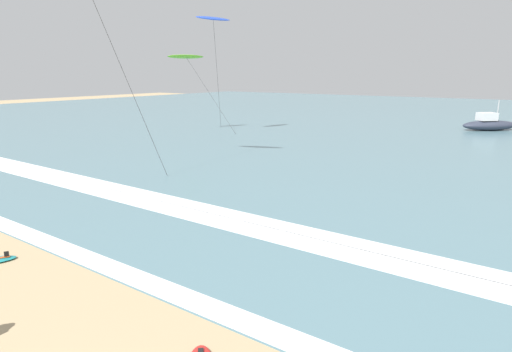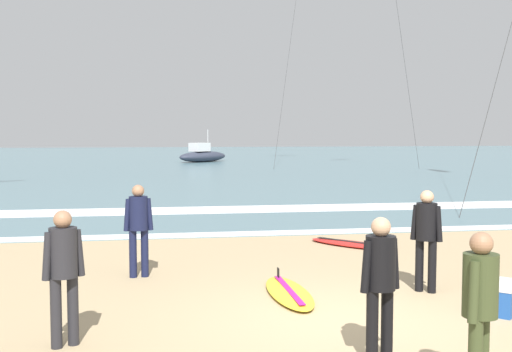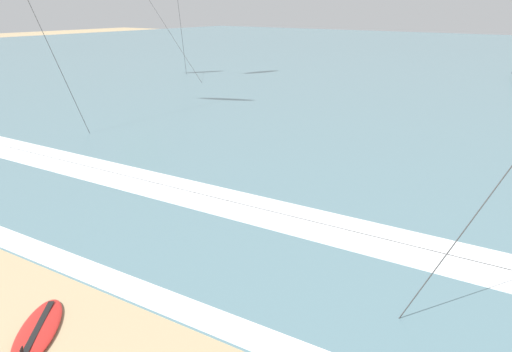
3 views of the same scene
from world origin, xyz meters
TOP-DOWN VIEW (x-y plane):
  - wave_foam_shoreline at (-0.36, 7.28)m, footprint 56.42×0.70m
  - wave_foam_mid_break at (0.56, 11.73)m, footprint 58.35×1.05m
  - wave_foam_outer_break at (-1.67, 12.64)m, footprint 49.26×0.83m
  - surfboard_foreground_flat at (1.79, 5.33)m, footprint 1.82×1.98m

SIDE VIEW (x-z plane):
  - wave_foam_shoreline at x=-0.36m, z-range 0.01..0.02m
  - wave_foam_mid_break at x=0.56m, z-range 0.01..0.02m
  - wave_foam_outer_break at x=-1.67m, z-range 0.01..0.02m
  - surfboard_foreground_flat at x=1.79m, z-range -0.08..0.17m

